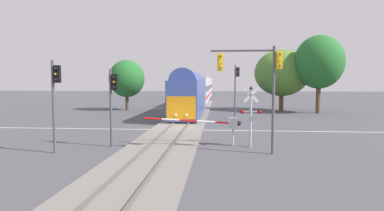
{
  "coord_description": "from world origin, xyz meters",
  "views": [
    {
      "loc": [
        3.55,
        -27.74,
        4.16
      ],
      "look_at": [
        1.13,
        1.42,
        2.0
      ],
      "focal_mm": 30.68,
      "sensor_mm": 36.0,
      "label": 1
    }
  ],
  "objects_px": {
    "commuter_train": "(199,89)",
    "oak_far_right": "(282,73)",
    "crossing_gate_near": "(221,123)",
    "traffic_signal_median": "(113,95)",
    "oak_behind_train": "(127,79)",
    "traffic_signal_near_left": "(55,91)",
    "crossing_signal_mast": "(251,110)",
    "traffic_signal_near_right": "(257,73)",
    "maple_right_background": "(319,62)",
    "traffic_signal_far_side": "(236,83)"
  },
  "relations": [
    {
      "from": "commuter_train",
      "to": "traffic_signal_near_left",
      "type": "height_order",
      "value": "commuter_train"
    },
    {
      "from": "commuter_train",
      "to": "oak_far_right",
      "type": "xyz_separation_m",
      "value": [
        12.29,
        -11.69,
        2.58
      ]
    },
    {
      "from": "crossing_gate_near",
      "to": "traffic_signal_near_left",
      "type": "xyz_separation_m",
      "value": [
        -9.5,
        -3.19,
        2.18
      ]
    },
    {
      "from": "oak_behind_train",
      "to": "oak_far_right",
      "type": "bearing_deg",
      "value": 2.01
    },
    {
      "from": "commuter_train",
      "to": "traffic_signal_near_right",
      "type": "distance_m",
      "value": 40.33
    },
    {
      "from": "crossing_signal_mast",
      "to": "oak_far_right",
      "type": "height_order",
      "value": "oak_far_right"
    },
    {
      "from": "traffic_signal_far_side",
      "to": "oak_far_right",
      "type": "relative_size",
      "value": 0.7
    },
    {
      "from": "crossing_gate_near",
      "to": "traffic_signal_median",
      "type": "bearing_deg",
      "value": -171.05
    },
    {
      "from": "traffic_signal_far_side",
      "to": "crossing_signal_mast",
      "type": "bearing_deg",
      "value": -89.57
    },
    {
      "from": "maple_right_background",
      "to": "traffic_signal_far_side",
      "type": "bearing_deg",
      "value": -145.62
    },
    {
      "from": "crossing_gate_near",
      "to": "oak_far_right",
      "type": "xyz_separation_m",
      "value": [
        8.62,
        25.76,
        3.89
      ]
    },
    {
      "from": "oak_behind_train",
      "to": "oak_far_right",
      "type": "relative_size",
      "value": 0.84
    },
    {
      "from": "crossing_gate_near",
      "to": "traffic_signal_far_side",
      "type": "distance_m",
      "value": 15.46
    },
    {
      "from": "traffic_signal_near_left",
      "to": "traffic_signal_median",
      "type": "bearing_deg",
      "value": 38.42
    },
    {
      "from": "traffic_signal_median",
      "to": "traffic_signal_far_side",
      "type": "distance_m",
      "value": 18.36
    },
    {
      "from": "oak_behind_train",
      "to": "traffic_signal_near_right",
      "type": "bearing_deg",
      "value": -60.74
    },
    {
      "from": "crossing_gate_near",
      "to": "oak_behind_train",
      "type": "height_order",
      "value": "oak_behind_train"
    },
    {
      "from": "commuter_train",
      "to": "oak_behind_train",
      "type": "relative_size",
      "value": 8.45
    },
    {
      "from": "commuter_train",
      "to": "traffic_signal_median",
      "type": "height_order",
      "value": "commuter_train"
    },
    {
      "from": "oak_behind_train",
      "to": "crossing_gate_near",
      "type": "bearing_deg",
      "value": -61.85
    },
    {
      "from": "traffic_signal_near_right",
      "to": "maple_right_background",
      "type": "distance_m",
      "value": 27.4
    },
    {
      "from": "traffic_signal_median",
      "to": "traffic_signal_near_left",
      "type": "height_order",
      "value": "traffic_signal_near_left"
    },
    {
      "from": "traffic_signal_near_right",
      "to": "maple_right_background",
      "type": "xyz_separation_m",
      "value": [
        10.78,
        25.11,
        2.03
      ]
    },
    {
      "from": "commuter_train",
      "to": "traffic_signal_median",
      "type": "bearing_deg",
      "value": -94.68
    },
    {
      "from": "commuter_train",
      "to": "crossing_signal_mast",
      "type": "xyz_separation_m",
      "value": [
        5.55,
        -37.97,
        -0.37
      ]
    },
    {
      "from": "commuter_train",
      "to": "oak_far_right",
      "type": "relative_size",
      "value": 7.09
    },
    {
      "from": "crossing_signal_mast",
      "to": "traffic_signal_near_right",
      "type": "bearing_deg",
      "value": -86.58
    },
    {
      "from": "crossing_gate_near",
      "to": "traffic_signal_far_side",
      "type": "height_order",
      "value": "traffic_signal_far_side"
    },
    {
      "from": "traffic_signal_median",
      "to": "oak_behind_train",
      "type": "relative_size",
      "value": 0.68
    },
    {
      "from": "traffic_signal_median",
      "to": "oak_far_right",
      "type": "relative_size",
      "value": 0.57
    },
    {
      "from": "traffic_signal_near_left",
      "to": "oak_far_right",
      "type": "relative_size",
      "value": 0.63
    },
    {
      "from": "commuter_train",
      "to": "traffic_signal_near_left",
      "type": "relative_size",
      "value": 11.32
    },
    {
      "from": "traffic_signal_near_left",
      "to": "traffic_signal_far_side",
      "type": "relative_size",
      "value": 0.9
    },
    {
      "from": "traffic_signal_near_left",
      "to": "oak_far_right",
      "type": "xyz_separation_m",
      "value": [
        18.11,
        28.96,
        1.72
      ]
    },
    {
      "from": "traffic_signal_median",
      "to": "maple_right_background",
      "type": "xyz_separation_m",
      "value": [
        19.59,
        23.75,
        3.34
      ]
    },
    {
      "from": "traffic_signal_median",
      "to": "oak_behind_train",
      "type": "xyz_separation_m",
      "value": [
        -6.55,
        26.07,
        1.23
      ]
    },
    {
      "from": "traffic_signal_near_right",
      "to": "maple_right_background",
      "type": "bearing_deg",
      "value": 66.77
    },
    {
      "from": "maple_right_background",
      "to": "commuter_train",
      "type": "bearing_deg",
      "value": 138.04
    },
    {
      "from": "traffic_signal_near_left",
      "to": "commuter_train",
      "type": "bearing_deg",
      "value": 81.84
    },
    {
      "from": "commuter_train",
      "to": "crossing_gate_near",
      "type": "height_order",
      "value": "commuter_train"
    },
    {
      "from": "traffic_signal_median",
      "to": "crossing_gate_near",
      "type": "bearing_deg",
      "value": 8.95
    },
    {
      "from": "crossing_signal_mast",
      "to": "maple_right_background",
      "type": "xyz_separation_m",
      "value": [
        10.89,
        23.19,
        4.27
      ]
    },
    {
      "from": "crossing_signal_mast",
      "to": "oak_behind_train",
      "type": "height_order",
      "value": "oak_behind_train"
    },
    {
      "from": "traffic_signal_near_left",
      "to": "maple_right_background",
      "type": "xyz_separation_m",
      "value": [
        22.26,
        25.87,
        3.04
      ]
    },
    {
      "from": "crossing_signal_mast",
      "to": "oak_behind_train",
      "type": "xyz_separation_m",
      "value": [
        -15.25,
        25.51,
        2.16
      ]
    },
    {
      "from": "traffic_signal_median",
      "to": "traffic_signal_near_left",
      "type": "relative_size",
      "value": 0.91
    },
    {
      "from": "commuter_train",
      "to": "traffic_signal_near_left",
      "type": "bearing_deg",
      "value": -98.16
    },
    {
      "from": "traffic_signal_near_left",
      "to": "oak_behind_train",
      "type": "height_order",
      "value": "oak_behind_train"
    },
    {
      "from": "commuter_train",
      "to": "traffic_signal_median",
      "type": "xyz_separation_m",
      "value": [
        -3.16,
        -38.52,
        0.56
      ]
    },
    {
      "from": "traffic_signal_near_right",
      "to": "traffic_signal_median",
      "type": "distance_m",
      "value": 9.02
    }
  ]
}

